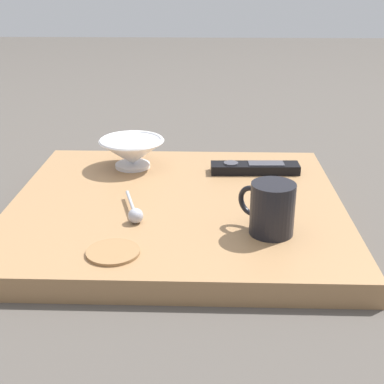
% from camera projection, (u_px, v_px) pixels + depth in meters
% --- Properties ---
extents(ground_plane, '(6.00, 6.00, 0.00)m').
position_uv_depth(ground_plane, '(177.00, 219.00, 1.02)').
color(ground_plane, '#47423D').
extents(table, '(0.58, 0.62, 0.04)m').
position_uv_depth(table, '(177.00, 209.00, 1.01)').
color(table, '#936D47').
rests_on(table, ground).
extents(cereal_bowl, '(0.14, 0.14, 0.06)m').
position_uv_depth(cereal_bowl, '(132.00, 151.00, 1.16)').
color(cereal_bowl, silver).
rests_on(cereal_bowl, table).
extents(coffee_mug, '(0.08, 0.09, 0.09)m').
position_uv_depth(coffee_mug, '(271.00, 208.00, 0.86)').
color(coffee_mug, black).
rests_on(coffee_mug, table).
extents(teaspoon, '(0.12, 0.05, 0.03)m').
position_uv_depth(teaspoon, '(135.00, 213.00, 0.92)').
color(teaspoon, '#A3A5B2').
rests_on(teaspoon, table).
extents(tv_remote_near, '(0.05, 0.19, 0.02)m').
position_uv_depth(tv_remote_near, '(255.00, 168.00, 1.14)').
color(tv_remote_near, black).
rests_on(tv_remote_near, table).
extents(drink_coaster, '(0.08, 0.08, 0.01)m').
position_uv_depth(drink_coaster, '(113.00, 252.00, 0.81)').
color(drink_coaster, olive).
rests_on(drink_coaster, table).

